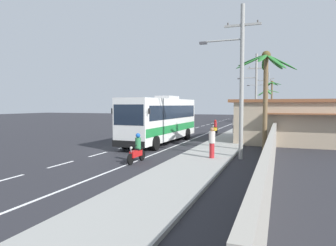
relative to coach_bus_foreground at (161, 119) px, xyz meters
The scene contains 17 objects.
ground_plane 4.93m from the coach_bus_foreground, 112.37° to the right, with size 160.00×160.00×0.00m, color #28282D.
sidewalk_kerb 8.01m from the coach_bus_foreground, 48.98° to the left, with size 3.20×90.00×0.14m, color #999993.
lane_markings 11.03m from the coach_bus_foreground, 88.52° to the left, with size 3.50×71.88×0.01m.
boundary_wall 13.33m from the coach_bus_foreground, 47.94° to the left, with size 0.24×60.00×1.86m, color #9E998E.
coach_bus_foreground is the anchor object (origin of this frame).
motorcycle_beside_bus 8.53m from the coach_bus_foreground, 77.30° to the right, with size 0.56×1.96×1.62m.
motorcycle_trailing 10.02m from the coach_bus_foreground, 75.14° to the left, with size 0.56×1.96×1.55m.
pedestrian_near_kerb 8.40m from the coach_bus_foreground, 47.66° to the right, with size 0.36×0.36×1.76m.
pedestrian_midwalk 10.93m from the coach_bus_foreground, 65.02° to the left, with size 0.36×0.36×1.69m.
utility_pole_nearest 9.13m from the coach_bus_foreground, 36.27° to the right, with size 3.57×0.24×8.95m.
utility_pole_mid 13.60m from the coach_bus_foreground, 60.26° to the left, with size 2.98×0.24×8.83m.
utility_pole_far 29.22m from the coach_bus_foreground, 76.83° to the left, with size 3.93×0.24×8.71m.
utility_pole_distant 45.71m from the coach_bus_foreground, 81.49° to the left, with size 3.04×0.24×10.16m.
palm_nearest 32.54m from the coach_bus_foreground, 77.41° to the left, with size 3.69×3.80×6.07m.
palm_second 9.22m from the coach_bus_foreground, 18.33° to the right, with size 3.84×4.04×6.63m.
palm_third 35.89m from the coach_bus_foreground, 77.45° to the left, with size 3.20×2.91×7.60m.
roadside_building 13.75m from the coach_bus_foreground, 16.44° to the left, with size 15.62×7.12×3.62m.
Camera 1 is at (10.94, -18.81, 3.18)m, focal length 31.92 mm.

